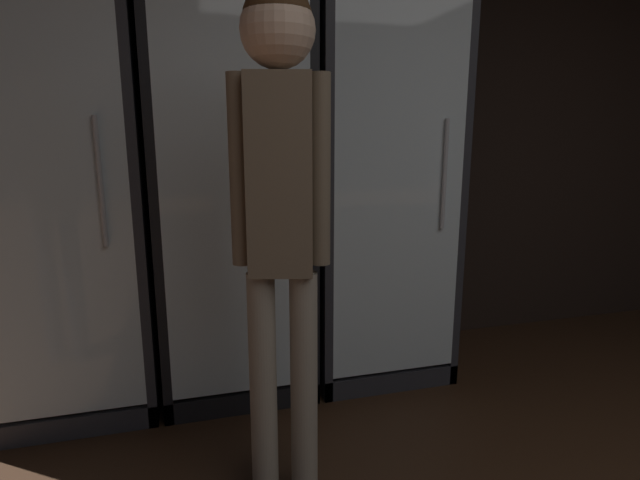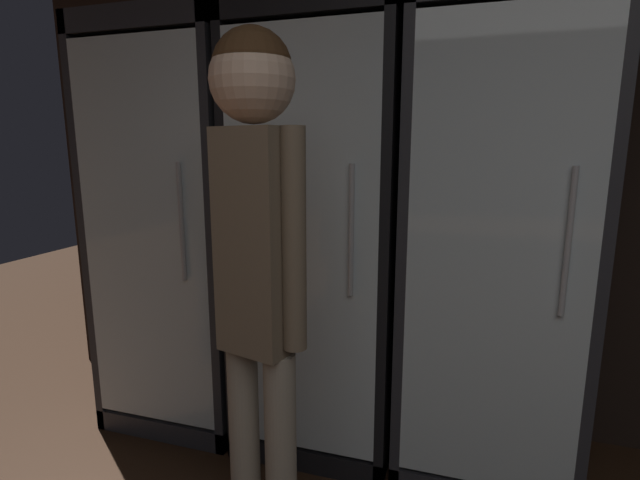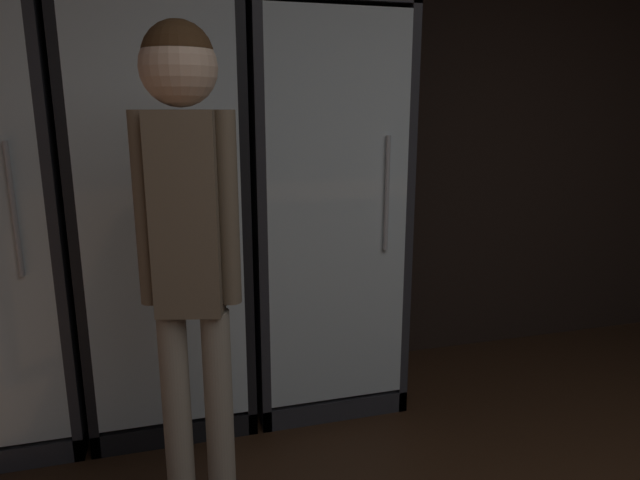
# 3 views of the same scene
# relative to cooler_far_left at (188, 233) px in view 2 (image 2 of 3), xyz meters

# --- Properties ---
(wall_back) EXTENTS (6.00, 0.06, 2.80)m
(wall_back) POSITION_rel_cooler_far_left_xyz_m (2.01, 0.31, 0.44)
(wall_back) COLOR black
(wall_back) RESTS_ON ground
(cooler_far_left) EXTENTS (0.70, 0.63, 1.96)m
(cooler_far_left) POSITION_rel_cooler_far_left_xyz_m (0.00, 0.00, 0.00)
(cooler_far_left) COLOR #2B2B30
(cooler_far_left) RESTS_ON ground
(cooler_left) EXTENTS (0.70, 0.63, 1.96)m
(cooler_left) POSITION_rel_cooler_far_left_xyz_m (0.73, 0.00, 0.00)
(cooler_left) COLOR black
(cooler_left) RESTS_ON ground
(cooler_center) EXTENTS (0.70, 0.63, 1.96)m
(cooler_center) POSITION_rel_cooler_far_left_xyz_m (1.46, -0.00, 0.00)
(cooler_center) COLOR #2B2B30
(cooler_center) RESTS_ON ground
(shopper_near) EXTENTS (0.30, 0.22, 1.68)m
(shopper_near) POSITION_rel_cooler_far_left_xyz_m (0.81, -0.90, 0.15)
(shopper_near) COLOR gray
(shopper_near) RESTS_ON ground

